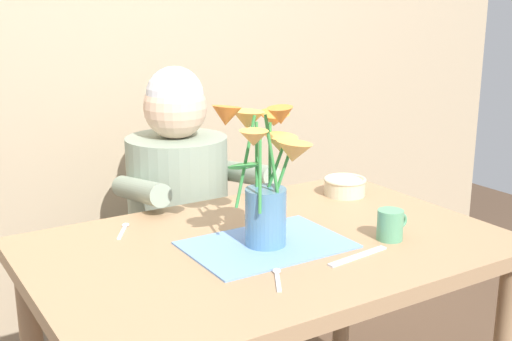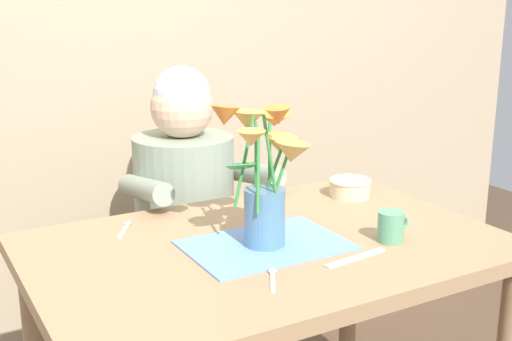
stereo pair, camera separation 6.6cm
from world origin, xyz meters
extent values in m
cube|color=tan|center=(0.00, 1.05, 1.25)|extent=(4.00, 0.10, 2.50)
cube|color=#9E7A56|center=(0.00, 0.00, 0.72)|extent=(1.20, 0.80, 0.04)
cylinder|color=#9E7A56|center=(0.54, 0.34, 0.35)|extent=(0.06, 0.06, 0.70)
cylinder|color=#4C4C56|center=(0.04, 0.62, 0.20)|extent=(0.30, 0.30, 0.40)
cylinder|color=gray|center=(0.04, 0.62, 0.65)|extent=(0.34, 0.34, 0.50)
sphere|color=#DBB293|center=(0.04, 0.62, 1.00)|extent=(0.21, 0.21, 0.21)
sphere|color=silver|center=(0.04, 0.62, 1.04)|extent=(0.19, 0.19, 0.19)
cylinder|color=gray|center=(-0.15, 0.48, 0.78)|extent=(0.07, 0.33, 0.12)
cylinder|color=gray|center=(0.23, 0.48, 0.78)|extent=(0.07, 0.33, 0.12)
cube|color=#6B93D1|center=(-0.02, -0.02, 0.74)|extent=(0.40, 0.28, 0.00)
cylinder|color=teal|center=(-0.02, -0.02, 0.82)|extent=(0.10, 0.10, 0.15)
cylinder|color=#388E42|center=(0.00, -0.02, 0.92)|extent=(0.04, 0.05, 0.15)
cone|color=#EFA84C|center=(0.02, -0.02, 1.00)|extent=(0.11, 0.11, 0.05)
sphere|color=#E5D14C|center=(0.02, -0.02, 1.00)|extent=(0.02, 0.02, 0.02)
cylinder|color=#388E42|center=(0.01, 0.01, 0.95)|extent=(0.02, 0.03, 0.20)
cone|color=orange|center=(0.05, 0.05, 1.05)|extent=(0.11, 0.11, 0.05)
sphere|color=#E5D14C|center=(0.05, 0.05, 1.05)|extent=(0.02, 0.02, 0.02)
cylinder|color=#388E42|center=(-0.03, 0.01, 0.95)|extent=(0.02, 0.03, 0.21)
cone|color=#EFA84C|center=(-0.03, 0.05, 1.05)|extent=(0.12, 0.11, 0.05)
sphere|color=#E5D14C|center=(-0.03, 0.05, 1.06)|extent=(0.02, 0.02, 0.02)
cylinder|color=#388E42|center=(-0.07, 0.00, 0.96)|extent=(0.06, 0.01, 0.23)
cone|color=orange|center=(-0.11, 0.01, 1.08)|extent=(0.09, 0.09, 0.05)
sphere|color=#E5D14C|center=(-0.11, 0.01, 1.08)|extent=(0.02, 0.02, 0.02)
cylinder|color=#388E42|center=(-0.06, -0.05, 0.94)|extent=(0.03, 0.04, 0.19)
cone|color=#EFA84C|center=(-0.09, -0.08, 1.04)|extent=(0.07, 0.07, 0.04)
sphere|color=#E5D14C|center=(-0.09, -0.08, 1.04)|extent=(0.02, 0.02, 0.02)
cylinder|color=#388E42|center=(-0.03, -0.06, 0.97)|extent=(0.04, 0.02, 0.24)
cone|color=orange|center=(-0.03, -0.09, 1.09)|extent=(0.08, 0.08, 0.05)
sphere|color=#E5D14C|center=(-0.03, -0.09, 1.09)|extent=(0.02, 0.02, 0.02)
cylinder|color=#388E42|center=(0.00, -0.05, 0.92)|extent=(0.05, 0.03, 0.14)
cone|color=#EFA84C|center=(0.02, -0.08, 0.99)|extent=(0.12, 0.12, 0.06)
sphere|color=#E5D14C|center=(0.02, -0.08, 1.00)|extent=(0.02, 0.02, 0.02)
ellipsoid|color=#388E42|center=(-0.06, 0.03, 0.94)|extent=(0.08, 0.10, 0.03)
ellipsoid|color=#388E42|center=(-0.08, -0.02, 0.96)|extent=(0.09, 0.04, 0.03)
cylinder|color=beige|center=(0.43, 0.22, 0.77)|extent=(0.13, 0.13, 0.05)
torus|color=beige|center=(0.43, 0.22, 0.79)|extent=(0.14, 0.14, 0.01)
cube|color=silver|center=(0.13, -0.20, 0.74)|extent=(0.19, 0.04, 0.00)
cylinder|color=#569970|center=(0.28, -0.15, 0.78)|extent=(0.07, 0.07, 0.08)
torus|color=#569970|center=(0.31, -0.15, 0.78)|extent=(0.04, 0.01, 0.04)
cube|color=silver|center=(-0.30, 0.26, 0.74)|extent=(0.06, 0.09, 0.00)
ellipsoid|color=silver|center=(-0.27, 0.31, 0.74)|extent=(0.03, 0.03, 0.01)
cube|color=silver|center=(-0.12, -0.22, 0.74)|extent=(0.06, 0.09, 0.00)
ellipsoid|color=silver|center=(-0.09, -0.17, 0.74)|extent=(0.03, 0.03, 0.01)
cube|color=silver|center=(0.41, -0.01, 0.74)|extent=(0.07, 0.09, 0.00)
ellipsoid|color=silver|center=(0.44, 0.04, 0.74)|extent=(0.03, 0.03, 0.01)
camera|label=1|loc=(-0.86, -1.33, 1.35)|focal=45.94mm
camera|label=2|loc=(-0.81, -1.36, 1.35)|focal=45.94mm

